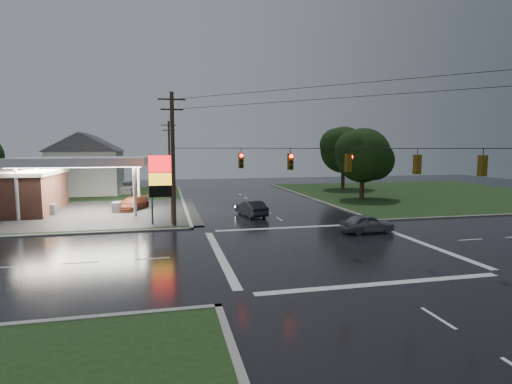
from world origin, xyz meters
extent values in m
plane|color=black|center=(0.00, 0.00, 0.00)|extent=(120.00, 120.00, 0.00)
cube|color=black|center=(-26.00, 26.00, 0.04)|extent=(36.00, 36.00, 0.08)
cube|color=black|center=(26.00, 26.00, 0.04)|extent=(36.00, 36.00, 0.08)
cube|color=#2D2D2D|center=(-20.00, 18.00, 0.09)|extent=(26.00, 18.00, 0.02)
cylinder|color=silver|center=(-23.00, 15.00, 2.50)|extent=(0.30, 0.30, 5.00)
cylinder|color=silver|center=(-13.00, 15.00, 2.50)|extent=(0.30, 0.30, 5.00)
cylinder|color=silver|center=(-23.00, 21.00, 2.50)|extent=(0.30, 0.30, 5.00)
cylinder|color=silver|center=(-13.00, 21.00, 2.50)|extent=(0.30, 0.30, 5.00)
cube|color=silver|center=(-18.00, 18.00, 5.20)|extent=(12.00, 8.00, 0.80)
cube|color=white|center=(-18.00, 18.00, 4.78)|extent=(11.40, 7.40, 0.04)
cube|color=#59595E|center=(-21.00, 18.00, 0.55)|extent=(0.80, 1.60, 1.10)
cube|color=#59595E|center=(-15.00, 18.00, 0.55)|extent=(0.80, 1.60, 1.10)
cylinder|color=#59595E|center=(-11.30, 10.50, 3.00)|extent=(0.16, 0.16, 6.00)
cylinder|color=#59595E|center=(-9.70, 10.50, 3.00)|extent=(0.16, 0.16, 6.00)
cube|color=red|center=(-10.50, 10.50, 5.20)|extent=(2.00, 0.35, 1.40)
cube|color=yellow|center=(-10.50, 10.50, 3.90)|extent=(2.00, 0.35, 1.00)
cube|color=black|center=(-10.50, 10.50, 2.90)|extent=(2.00, 0.35, 1.00)
cylinder|color=#382619|center=(-9.50, 9.50, 5.50)|extent=(0.32, 0.32, 11.00)
cube|color=#382619|center=(-9.50, 9.50, 10.40)|extent=(2.20, 0.12, 0.12)
cube|color=#382619|center=(-9.50, 9.50, 9.60)|extent=(1.80, 0.12, 0.12)
cylinder|color=#382619|center=(-9.50, 38.00, 5.25)|extent=(0.32, 0.32, 10.50)
cube|color=#382619|center=(-9.50, 38.00, 9.90)|extent=(2.20, 0.12, 0.12)
cube|color=#382619|center=(-9.50, 38.00, 9.10)|extent=(1.80, 0.12, 0.12)
cube|color=#59470C|center=(-4.75, 4.75, 5.60)|extent=(0.34, 0.34, 1.10)
cylinder|color=#FF0C07|center=(-4.75, 4.55, 5.98)|extent=(0.22, 0.08, 0.22)
cube|color=#59470C|center=(-1.90, 1.90, 5.60)|extent=(0.34, 0.34, 1.10)
cylinder|color=#FF0C07|center=(-1.90, 1.70, 5.98)|extent=(0.22, 0.08, 0.22)
cube|color=#59470C|center=(0.95, -0.95, 5.60)|extent=(0.34, 0.34, 1.10)
cylinder|color=#FF0C07|center=(1.15, -0.95, 5.98)|extent=(0.08, 0.22, 0.22)
cube|color=#59470C|center=(3.80, -3.80, 5.60)|extent=(0.34, 0.34, 1.10)
cylinder|color=#FF0C07|center=(3.80, -3.60, 5.98)|extent=(0.22, 0.08, 0.22)
cube|color=#59470C|center=(6.08, -6.08, 5.60)|extent=(0.34, 0.34, 1.10)
cylinder|color=#FF0C07|center=(6.08, -5.88, 5.98)|extent=(0.22, 0.08, 0.22)
cube|color=silver|center=(-21.00, 36.00, 3.00)|extent=(9.00, 8.00, 6.00)
cube|color=gray|center=(-15.70, 36.00, 0.40)|extent=(1.60, 4.80, 0.80)
cube|color=silver|center=(-22.00, 48.00, 3.00)|extent=(9.00, 8.00, 6.00)
cube|color=gray|center=(-16.70, 48.00, 0.40)|extent=(1.60, 4.80, 0.80)
cylinder|color=black|center=(14.00, 22.00, 2.52)|extent=(0.56, 0.56, 5.04)
sphere|color=black|center=(14.00, 22.00, 5.58)|extent=(6.80, 6.80, 6.80)
sphere|color=black|center=(15.70, 22.30, 4.95)|extent=(5.10, 5.10, 5.10)
sphere|color=black|center=(12.64, 21.60, 6.30)|extent=(4.76, 4.76, 4.76)
cylinder|color=black|center=(17.00, 34.00, 2.80)|extent=(0.56, 0.56, 5.60)
sphere|color=black|center=(17.00, 34.00, 6.20)|extent=(7.20, 7.20, 7.20)
sphere|color=black|center=(18.80, 34.30, 5.50)|extent=(5.40, 5.40, 5.40)
sphere|color=black|center=(15.56, 33.60, 7.00)|extent=(5.04, 5.04, 5.04)
imported|color=black|center=(-2.19, 13.17, 0.75)|extent=(2.48, 4.80, 1.51)
imported|color=slate|center=(5.01, 3.89, 0.71)|extent=(4.25, 1.82, 1.43)
imported|color=maroon|center=(-13.59, 19.26, 0.70)|extent=(3.70, 5.20, 1.40)
camera|label=1|loc=(-10.12, -23.83, 6.54)|focal=28.00mm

